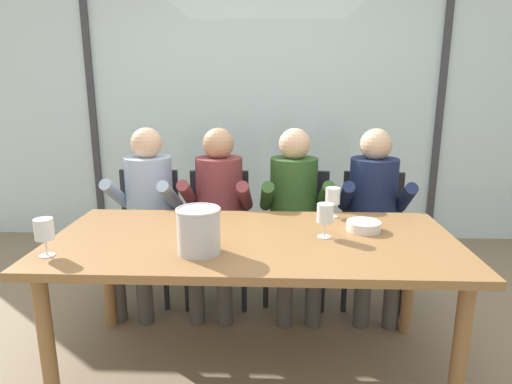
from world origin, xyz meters
name	(u,v)px	position (x,y,z in m)	size (l,w,h in m)	color
ground	(259,283)	(0.00, 1.00, 0.00)	(14.00, 14.00, 0.00)	#847056
window_glass_panel	(264,104)	(0.00, 2.11, 1.30)	(7.24, 0.03, 2.60)	silver
window_mullion_left	(92,104)	(-1.63, 2.09, 1.30)	(0.06, 0.06, 2.60)	#38383D
window_mullion_right	(440,105)	(1.63, 2.09, 1.30)	(0.06, 0.06, 2.60)	#38383D
hillside_vineyard	(269,125)	(0.00, 6.22, 0.73)	(13.24, 2.40, 1.45)	#386633
dining_table	(253,251)	(0.00, 0.00, 0.66)	(2.04, 0.94, 0.73)	olive
chair_near_curtain	(147,223)	(-0.80, 0.87, 0.52)	(0.44, 0.44, 0.88)	#232328
chair_left_of_center	(219,224)	(-0.29, 0.86, 0.52)	(0.45, 0.45, 0.88)	#232328
chair_center	(298,224)	(0.28, 0.90, 0.52)	(0.49, 0.49, 0.88)	#232328
chair_right_of_center	(373,226)	(0.80, 0.86, 0.52)	(0.49, 0.49, 0.88)	#232328
person_pale_blue_shirt	(146,205)	(-0.77, 0.74, 0.69)	(0.49, 0.63, 1.20)	#9EB2D1
person_maroon_top	(218,205)	(-0.27, 0.74, 0.69)	(0.47, 0.62, 1.20)	brown
person_olive_shirt	(295,206)	(0.24, 0.74, 0.69)	(0.48, 0.63, 1.20)	#2D5123
person_navy_polo	(374,207)	(0.77, 0.74, 0.69)	(0.48, 0.62, 1.20)	#192347
ice_bucket_primary	(199,230)	(-0.24, -0.21, 0.84)	(0.20, 0.20, 0.21)	#B7B7BC
tasting_bowl	(364,226)	(0.58, 0.13, 0.76)	(0.18, 0.18, 0.05)	silver
wine_glass_by_left_taster	(325,215)	(0.36, 0.02, 0.85)	(0.08, 0.08, 0.17)	silver
wine_glass_near_bucket	(44,231)	(-0.92, -0.28, 0.85)	(0.08, 0.08, 0.17)	silver
wine_glass_center_pour	(333,197)	(0.44, 0.37, 0.85)	(0.08, 0.08, 0.17)	silver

